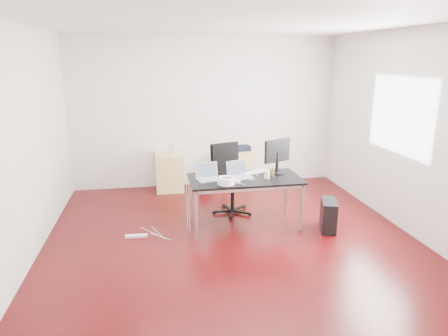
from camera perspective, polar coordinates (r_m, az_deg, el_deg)
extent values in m
plane|color=#380607|center=(5.60, 1.01, -9.92)|extent=(5.00, 5.00, 0.00)
plane|color=silver|center=(5.07, 1.17, 20.01)|extent=(5.00, 5.00, 0.00)
plane|color=silver|center=(7.59, -2.63, 7.92)|extent=(5.00, 0.00, 5.00)
plane|color=silver|center=(2.83, 11.04, -5.60)|extent=(5.00, 0.00, 5.00)
plane|color=silver|center=(5.28, -26.65, 2.89)|extent=(0.00, 5.00, 5.00)
plane|color=silver|center=(6.14, 24.70, 4.70)|extent=(0.00, 5.00, 5.00)
plane|color=white|center=(6.27, 23.77, 6.85)|extent=(0.00, 1.50, 1.50)
cube|color=black|center=(5.75, 3.01, -1.56)|extent=(1.60, 0.80, 0.03)
cube|color=silver|center=(5.43, -3.98, -6.73)|extent=(0.04, 0.04, 0.70)
cube|color=silver|center=(6.08, -4.71, -4.26)|extent=(0.04, 0.04, 0.70)
cube|color=silver|center=(5.77, 11.06, -5.62)|extent=(0.04, 0.04, 0.70)
cube|color=silver|center=(6.39, 8.82, -3.41)|extent=(0.04, 0.04, 0.70)
cylinder|color=black|center=(6.35, 1.22, -4.45)|extent=(0.06, 0.06, 0.47)
cube|color=black|center=(6.26, 1.23, -2.17)|extent=(0.60, 0.59, 0.06)
cube|color=black|center=(6.36, 0.26, 0.97)|extent=(0.47, 0.24, 0.55)
cube|color=tan|center=(7.48, -7.80, -0.55)|extent=(0.50, 0.50, 0.70)
cube|color=tan|center=(7.63, 1.99, -0.08)|extent=(0.50, 0.50, 0.70)
cube|color=black|center=(5.95, 14.69, -6.54)|extent=(0.33, 0.49, 0.44)
cylinder|color=black|center=(7.41, -2.68, -2.28)|extent=(0.26, 0.26, 0.28)
cube|color=white|center=(5.73, -12.42, -9.47)|extent=(0.30, 0.08, 0.04)
cube|color=silver|center=(5.62, -2.13, -1.73)|extent=(0.37, 0.29, 0.01)
cube|color=silver|center=(5.69, -2.51, -0.27)|extent=(0.33, 0.10, 0.22)
cube|color=#475166|center=(5.69, -2.50, -0.29)|extent=(0.29, 0.09, 0.18)
cube|color=silver|center=(5.73, 2.42, -1.39)|extent=(0.39, 0.33, 0.01)
cube|color=silver|center=(5.79, 1.84, 0.01)|extent=(0.33, 0.15, 0.22)
cube|color=#475166|center=(5.79, 1.85, -0.01)|extent=(0.29, 0.13, 0.18)
cylinder|color=black|center=(6.04, 7.54, -0.60)|extent=(0.26, 0.26, 0.02)
cylinder|color=black|center=(6.00, 7.59, 0.87)|extent=(0.05, 0.05, 0.30)
cube|color=black|center=(5.97, 7.61, 2.48)|extent=(0.43, 0.23, 0.34)
cube|color=#475166|center=(6.00, 7.53, 2.54)|extent=(0.36, 0.16, 0.29)
cube|color=white|center=(6.00, 4.26, -0.60)|extent=(0.46, 0.30, 0.02)
cylinder|color=white|center=(5.74, 6.16, -0.90)|extent=(0.09, 0.09, 0.12)
cylinder|color=brown|center=(5.88, 6.82, -0.61)|extent=(0.09, 0.09, 0.10)
torus|color=white|center=(5.43, 0.30, -2.24)|extent=(0.24, 0.24, 0.04)
torus|color=white|center=(5.42, 0.30, -1.88)|extent=(0.23, 0.23, 0.04)
torus|color=white|center=(5.41, 0.30, -1.51)|extent=(0.22, 0.22, 0.04)
cube|color=white|center=(5.53, 2.04, -1.95)|extent=(0.08, 0.08, 0.03)
cube|color=#9E9E9E|center=(7.29, -7.39, 2.62)|extent=(0.10, 0.10, 0.18)
cube|color=black|center=(7.57, 2.53, 2.86)|extent=(0.33, 0.28, 0.09)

